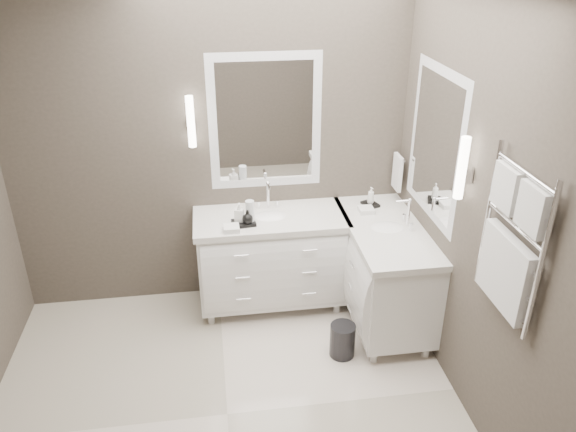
{
  "coord_description": "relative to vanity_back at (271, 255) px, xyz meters",
  "views": [
    {
      "loc": [
        0.0,
        -2.79,
        2.89
      ],
      "look_at": [
        0.52,
        0.7,
        1.11
      ],
      "focal_mm": 35.0,
      "sensor_mm": 36.0,
      "label": 1
    }
  ],
  "objects": [
    {
      "name": "floor",
      "position": [
        -0.45,
        -1.23,
        -0.49
      ],
      "size": [
        3.2,
        3.0,
        0.01
      ],
      "primitive_type": "cube",
      "color": "beige",
      "rests_on": "ground"
    },
    {
      "name": "wall_back",
      "position": [
        -0.45,
        0.28,
        0.86
      ],
      "size": [
        3.2,
        0.01,
        2.7
      ],
      "primitive_type": "cube",
      "color": "#463F38",
      "rests_on": "floor"
    },
    {
      "name": "wall_right",
      "position": [
        1.15,
        -1.23,
        0.86
      ],
      "size": [
        0.01,
        3.0,
        2.7
      ],
      "primitive_type": "cube",
      "color": "#463F38",
      "rests_on": "floor"
    },
    {
      "name": "vanity_back",
      "position": [
        0.0,
        0.0,
        0.0
      ],
      "size": [
        1.24,
        0.59,
        0.97
      ],
      "color": "white",
      "rests_on": "floor"
    },
    {
      "name": "vanity_right",
      "position": [
        0.88,
        -0.33,
        0.0
      ],
      "size": [
        0.59,
        1.24,
        0.97
      ],
      "color": "white",
      "rests_on": "floor"
    },
    {
      "name": "mirror_back",
      "position": [
        -0.0,
        0.26,
        1.06
      ],
      "size": [
        0.9,
        0.02,
        1.1
      ],
      "color": "white",
      "rests_on": "wall_back"
    },
    {
      "name": "mirror_right",
      "position": [
        1.14,
        -0.43,
        1.06
      ],
      "size": [
        0.02,
        0.9,
        1.1
      ],
      "color": "white",
      "rests_on": "wall_right"
    },
    {
      "name": "sconce_back",
      "position": [
        -0.58,
        0.2,
        1.11
      ],
      "size": [
        0.06,
        0.06,
        0.4
      ],
      "color": "white",
      "rests_on": "wall_back"
    },
    {
      "name": "sconce_right",
      "position": [
        1.08,
        -1.01,
        1.11
      ],
      "size": [
        0.06,
        0.06,
        0.4
      ],
      "color": "white",
      "rests_on": "wall_right"
    },
    {
      "name": "towel_bar_corner",
      "position": [
        1.09,
        0.13,
        0.63
      ],
      "size": [
        0.03,
        0.22,
        0.3
      ],
      "color": "white",
      "rests_on": "wall_right"
    },
    {
      "name": "towel_ladder",
      "position": [
        1.1,
        -1.63,
        0.91
      ],
      "size": [
        0.06,
        0.58,
        0.9
      ],
      "color": "white",
      "rests_on": "wall_right"
    },
    {
      "name": "waste_bin",
      "position": [
        0.45,
        -0.75,
        -0.35
      ],
      "size": [
        0.24,
        0.24,
        0.27
      ],
      "primitive_type": "cylinder",
      "rotation": [
        0.0,
        0.0,
        0.32
      ],
      "color": "black",
      "rests_on": "floor"
    },
    {
      "name": "amenity_tray_back",
      "position": [
        -0.23,
        -0.12,
        0.38
      ],
      "size": [
        0.19,
        0.15,
        0.03
      ],
      "primitive_type": "cube",
      "rotation": [
        0.0,
        0.0,
        0.12
      ],
      "color": "black",
      "rests_on": "vanity_back"
    },
    {
      "name": "amenity_tray_right",
      "position": [
        0.85,
        0.07,
        0.38
      ],
      "size": [
        0.15,
        0.17,
        0.02
      ],
      "primitive_type": "cube",
      "rotation": [
        0.0,
        0.0,
        0.35
      ],
      "color": "black",
      "rests_on": "vanity_right"
    },
    {
      "name": "water_bottle",
      "position": [
        -0.17,
        -0.11,
        0.46
      ],
      "size": [
        0.08,
        0.08,
        0.2
      ],
      "primitive_type": "cylinder",
      "rotation": [
        0.0,
        0.0,
        0.24
      ],
      "color": "silver",
      "rests_on": "vanity_back"
    },
    {
      "name": "soap_bottle_a",
      "position": [
        -0.26,
        -0.1,
        0.47
      ],
      "size": [
        0.08,
        0.09,
        0.15
      ],
      "primitive_type": "imported",
      "rotation": [
        0.0,
        0.0,
        -0.32
      ],
      "color": "white",
      "rests_on": "amenity_tray_back"
    },
    {
      "name": "soap_bottle_b",
      "position": [
        -0.2,
        -0.15,
        0.45
      ],
      "size": [
        0.09,
        0.09,
        0.11
      ],
      "primitive_type": "imported",
      "rotation": [
        0.0,
        0.0,
        -0.03
      ],
      "color": "black",
      "rests_on": "amenity_tray_back"
    },
    {
      "name": "soap_bottle_c",
      "position": [
        0.85,
        0.07,
        0.46
      ],
      "size": [
        0.07,
        0.07,
        0.14
      ],
      "primitive_type": "imported",
      "rotation": [
        0.0,
        0.0,
        0.32
      ],
      "color": "white",
      "rests_on": "amenity_tray_right"
    }
  ]
}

